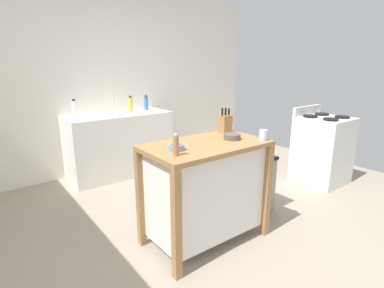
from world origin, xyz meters
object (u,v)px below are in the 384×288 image
Objects in this scene: trash_bin at (256,184)px; sink_faucet at (113,105)px; kitchen_island at (206,187)px; bowl_ceramic_small at (176,147)px; drinking_cup at (263,135)px; bowl_ceramic_wide at (232,136)px; bottle_hand_soap at (131,104)px; knife_block at (225,123)px; bottle_dish_soap at (74,109)px; bottle_spray_cleaner at (146,103)px; stove at (322,149)px; pepper_grinder at (176,145)px.

sink_faucet is at bearing 107.64° from trash_bin.
kitchen_island is at bearing -92.64° from sink_faucet.
bowl_ceramic_small is 0.81m from drinking_cup.
bowl_ceramic_wide is 0.66× the size of bottle_hand_soap.
bottle_hand_soap is at bearing 92.14° from knife_block.
bowl_ceramic_wide is 0.81m from trash_bin.
knife_block reaches higher than kitchen_island.
trash_bin is (0.31, 0.31, -0.65)m from drinking_cup.
bottle_spray_cleaner is at bearing -1.26° from bottle_dish_soap.
knife_block is 0.79m from trash_bin.
bottle_spray_cleaner is 2.58m from stove.
kitchen_island is 4.84× the size of sink_faucet.
drinking_cup is 2.55m from bottle_dish_soap.
bottle_dish_soap is at bearing 178.63° from bottle_hand_soap.
pepper_grinder is 0.27× the size of trash_bin.
bottle_hand_soap is at bearing -14.83° from sink_faucet.
knife_block is at bearing 26.59° from kitchen_island.
bottle_dish_soap reaches higher than sink_faucet.
bottle_hand_soap is at bearing 92.92° from drinking_cup.
bottle_dish_soap is (-1.04, 0.02, 0.01)m from bottle_spray_cleaner.
bottle_hand_soap is (0.24, -0.06, -0.00)m from sink_faucet.
knife_block is at bearing 96.34° from drinking_cup.
bottle_spray_cleaner reaches higher than drinking_cup.
sink_faucet is at bearing 165.17° from bottle_hand_soap.
bottle_spray_cleaner is 0.25m from bottle_hand_soap.
bottle_dish_soap is at bearing 120.62° from trash_bin.
kitchen_island is 6.20× the size of pepper_grinder.
kitchen_island is at bearing -99.08° from bottle_hand_soap.
kitchen_island is 0.69m from drinking_cup.
bottle_dish_soap reaches higher than bottle_hand_soap.
drinking_cup is at bearing -93.22° from bottle_spray_cleaner.
sink_faucet reaches higher than bowl_ceramic_wide.
bottle_spray_cleaner reaches higher than stove.
knife_block reaches higher than trash_bin.
bottle_hand_soap is (-0.07, 1.92, -0.02)m from knife_block.
bottle_dish_soap is at bearing 91.15° from pepper_grinder.
stove is (2.55, 0.28, -0.55)m from pepper_grinder.
kitchen_island is 0.68m from knife_block.
bowl_ceramic_small is 0.16m from pepper_grinder.
stove is at bearing -2.12° from knife_block.
stove is at bearing -51.88° from bottle_spray_cleaner.
bowl_ceramic_wide is (0.59, -0.02, 0.00)m from bowl_ceramic_small.
knife_block is 2.55× the size of drinking_cup.
bowl_ceramic_small is at bearing -107.01° from bottle_hand_soap.
bottle_dish_soap is (-0.79, 0.02, 0.00)m from bottle_hand_soap.
bottle_hand_soap is (-0.43, 2.05, 0.68)m from trash_bin.
stove reaches higher than bowl_ceramic_small.
kitchen_island is at bearing -173.77° from trash_bin.
knife_block reaches higher than bowl_ceramic_small.
stove is (1.74, -0.06, -0.56)m from knife_block.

